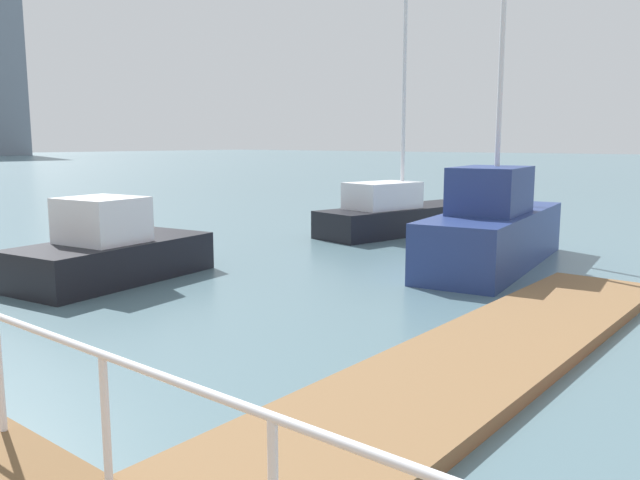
{
  "coord_description": "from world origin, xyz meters",
  "views": [
    {
      "loc": [
        -5.54,
        8.14,
        2.93
      ],
      "look_at": [
        1.91,
        14.18,
        1.45
      ],
      "focal_mm": 36.08,
      "sensor_mm": 36.0,
      "label": 1
    }
  ],
  "objects": [
    {
      "name": "dock_piling_1",
      "position": [
        8.37,
        15.26,
        1.0
      ],
      "size": [
        0.33,
        0.33,
        2.01
      ],
      "primitive_type": "cylinder",
      "color": "brown",
      "rests_on": "ground_plane"
    },
    {
      "name": "moored_boat_3",
      "position": [
        8.64,
        14.4,
        0.89
      ],
      "size": [
        6.5,
        2.74,
        9.91
      ],
      "color": "navy",
      "rests_on": "ground_plane"
    },
    {
      "name": "moored_boat_0",
      "position": [
        11.85,
        19.07,
        0.65
      ],
      "size": [
        6.29,
        2.92,
        9.27
      ],
      "color": "black",
      "rests_on": "ground_plane"
    },
    {
      "name": "dock_piling_0",
      "position": [
        9.6,
        14.36,
        1.08
      ],
      "size": [
        0.24,
        0.24,
        2.17
      ],
      "primitive_type": "cylinder",
      "color": "brown",
      "rests_on": "ground_plane"
    },
    {
      "name": "ground_plane",
      "position": [
        0.0,
        20.0,
        0.0
      ],
      "size": [
        300.0,
        300.0,
        0.0
      ],
      "primitive_type": "plane",
      "color": "slate"
    },
    {
      "name": "floating_dock",
      "position": [
        2.23,
        11.63,
        0.09
      ],
      "size": [
        11.47,
        2.0,
        0.18
      ],
      "primitive_type": "cube",
      "color": "olive",
      "rests_on": "ground_plane"
    },
    {
      "name": "moored_boat_2",
      "position": [
        2.04,
        20.0,
        0.62
      ],
      "size": [
        4.44,
        2.48,
        1.78
      ],
      "color": "black",
      "rests_on": "ground_plane"
    }
  ]
}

